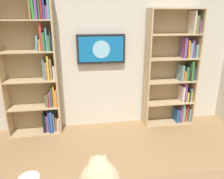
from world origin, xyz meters
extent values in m
cube|color=beige|center=(0.00, -2.23, 1.35)|extent=(4.52, 0.06, 2.70)
cube|color=tan|center=(-1.57, -2.04, 0.98)|extent=(0.02, 0.28, 1.96)
cube|color=tan|center=(-0.72, -2.04, 0.98)|extent=(0.02, 0.28, 1.96)
cube|color=tan|center=(-1.14, -2.17, 0.98)|extent=(0.87, 0.01, 1.96)
cube|color=tan|center=(-1.14, -2.04, 0.01)|extent=(0.83, 0.27, 0.02)
cube|color=tan|center=(-1.14, -2.04, 0.40)|extent=(0.83, 0.27, 0.02)
cube|color=tan|center=(-1.14, -2.04, 0.79)|extent=(0.83, 0.27, 0.02)
cube|color=tan|center=(-1.14, -2.04, 1.17)|extent=(0.83, 0.27, 0.02)
cube|color=tan|center=(-1.14, -2.04, 1.56)|extent=(0.83, 0.27, 0.02)
cube|color=tan|center=(-1.14, -2.04, 1.95)|extent=(0.83, 0.27, 0.02)
cube|color=#6E989D|center=(-1.53, -2.03, 0.14)|extent=(0.03, 0.20, 0.24)
cube|color=#916D4E|center=(-1.51, -2.05, 0.12)|extent=(0.02, 0.14, 0.20)
cube|color=red|center=(-1.48, -2.05, 0.18)|extent=(0.03, 0.19, 0.31)
cube|color=olive|center=(-1.45, -2.02, 0.15)|extent=(0.04, 0.12, 0.26)
cube|color=#6AA1B2|center=(-1.41, -2.03, 0.19)|extent=(0.02, 0.19, 0.34)
cube|color=#855688|center=(-1.38, -2.04, 0.16)|extent=(0.03, 0.20, 0.27)
cube|color=#82508D|center=(-1.35, -2.04, 0.13)|extent=(0.02, 0.22, 0.22)
cube|color=#265593|center=(-1.31, -2.05, 0.14)|extent=(0.04, 0.22, 0.23)
cube|color=gold|center=(-1.54, -2.05, 0.49)|extent=(0.03, 0.17, 0.16)
cube|color=#6898B2|center=(-1.51, -2.04, 0.53)|extent=(0.02, 0.18, 0.23)
cube|color=black|center=(-1.48, -2.03, 0.51)|extent=(0.02, 0.17, 0.21)
cube|color=gold|center=(-1.45, -2.05, 0.49)|extent=(0.03, 0.23, 0.17)
cube|color=#6F4389|center=(-1.42, -2.04, 0.58)|extent=(0.05, 0.17, 0.34)
cube|color=silver|center=(-1.37, -2.05, 0.54)|extent=(0.04, 0.21, 0.27)
cube|color=#2E548B|center=(-1.53, -2.03, 0.89)|extent=(0.03, 0.13, 0.18)
cube|color=#211F2F|center=(-1.50, -2.05, 0.92)|extent=(0.02, 0.21, 0.24)
cube|color=#42863C|center=(-1.47, -2.02, 0.96)|extent=(0.04, 0.21, 0.33)
cube|color=#2A2920|center=(-1.44, -2.03, 0.95)|extent=(0.04, 0.15, 0.31)
cube|color=#35834C|center=(-1.40, -2.05, 0.91)|extent=(0.03, 0.20, 0.23)
cube|color=orange|center=(-1.37, -2.04, 0.88)|extent=(0.03, 0.16, 0.16)
cube|color=olive|center=(-1.33, -2.04, 0.90)|extent=(0.03, 0.16, 0.20)
cube|color=#6F96A8|center=(-1.30, -2.03, 0.93)|extent=(0.04, 0.22, 0.27)
cube|color=beige|center=(-1.53, -2.03, 1.29)|extent=(0.03, 0.14, 0.21)
cube|color=#5C9E9C|center=(-1.51, -2.04, 1.28)|extent=(0.02, 0.24, 0.20)
cube|color=#6E4A91|center=(-1.47, -2.03, 1.33)|extent=(0.05, 0.13, 0.30)
cube|color=#719EB1|center=(-1.43, -2.05, 1.30)|extent=(0.03, 0.20, 0.24)
cube|color=orange|center=(-1.38, -2.05, 1.33)|extent=(0.04, 0.21, 0.29)
cube|color=black|center=(-1.35, -2.04, 1.30)|extent=(0.02, 0.13, 0.22)
cube|color=#7A4A8F|center=(-1.32, -2.03, 1.35)|extent=(0.04, 0.19, 0.33)
cube|color=#814D88|center=(-1.54, -2.03, 1.68)|extent=(0.03, 0.15, 0.21)
cube|color=#3F7244|center=(-1.50, -2.04, 1.72)|extent=(0.04, 0.15, 0.29)
cube|color=olive|center=(-1.46, -2.03, 1.71)|extent=(0.03, 0.20, 0.27)
cube|color=beige|center=(-1.43, -2.05, 1.75)|extent=(0.03, 0.22, 0.35)
cube|color=tan|center=(0.75, -2.04, 1.12)|extent=(0.02, 0.28, 2.24)
cube|color=tan|center=(1.54, -2.04, 1.12)|extent=(0.02, 0.28, 2.24)
cube|color=tan|center=(1.14, -2.17, 1.12)|extent=(0.82, 0.01, 2.24)
cube|color=tan|center=(1.14, -2.04, 0.01)|extent=(0.77, 0.27, 0.02)
cube|color=tan|center=(1.14, -2.04, 0.45)|extent=(0.77, 0.27, 0.02)
cube|color=tan|center=(1.14, -2.04, 0.90)|extent=(0.77, 0.27, 0.02)
cube|color=tan|center=(1.14, -2.04, 1.34)|extent=(0.77, 0.27, 0.02)
cube|color=tan|center=(1.14, -2.04, 1.79)|extent=(0.77, 0.27, 0.02)
cube|color=beige|center=(0.78, -2.04, 0.12)|extent=(0.03, 0.23, 0.21)
cube|color=#A06739|center=(0.82, -2.05, 0.13)|extent=(0.03, 0.16, 0.23)
cube|color=#6D91AF|center=(0.85, -2.04, 0.18)|extent=(0.03, 0.16, 0.31)
cube|color=#32529C|center=(0.89, -2.03, 0.20)|extent=(0.04, 0.24, 0.36)
cube|color=navy|center=(0.92, -2.03, 0.20)|extent=(0.02, 0.20, 0.35)
cube|color=#7C4885|center=(0.96, -2.04, 0.16)|extent=(0.04, 0.13, 0.27)
cube|color=black|center=(1.00, -2.05, 0.17)|extent=(0.04, 0.19, 0.31)
cube|color=orange|center=(0.78, -2.04, 0.60)|extent=(0.03, 0.24, 0.27)
cube|color=orange|center=(0.82, -2.05, 0.64)|extent=(0.03, 0.16, 0.35)
cube|color=#3F704C|center=(0.85, -2.04, 0.62)|extent=(0.02, 0.19, 0.31)
cube|color=#815084|center=(0.88, -2.02, 0.58)|extent=(0.02, 0.15, 0.24)
cube|color=#B93437|center=(0.91, -2.03, 0.57)|extent=(0.02, 0.19, 0.20)
cube|color=#3F7142|center=(0.94, -2.03, 0.55)|extent=(0.03, 0.14, 0.18)
cube|color=silver|center=(0.78, -2.03, 1.01)|extent=(0.03, 0.14, 0.20)
cube|color=#9F7247|center=(0.82, -2.03, 1.07)|extent=(0.03, 0.13, 0.33)
cube|color=gold|center=(0.86, -2.04, 1.10)|extent=(0.02, 0.21, 0.37)
cube|color=olive|center=(0.89, -2.04, 1.04)|extent=(0.03, 0.21, 0.27)
cube|color=#5F8DA2|center=(0.93, -2.05, 1.07)|extent=(0.03, 0.15, 0.32)
cube|color=#1B252D|center=(0.78, -2.03, 1.49)|extent=(0.04, 0.18, 0.28)
cube|color=#426F44|center=(0.81, -2.04, 1.46)|extent=(0.03, 0.16, 0.22)
cube|color=#61A2B2|center=(0.85, -2.04, 1.52)|extent=(0.02, 0.14, 0.33)
cube|color=#317540|center=(0.88, -2.04, 1.48)|extent=(0.03, 0.23, 0.26)
cube|color=#C03A36|center=(0.92, -2.02, 1.55)|extent=(0.03, 0.15, 0.40)
cube|color=gold|center=(0.95, -2.03, 1.44)|extent=(0.02, 0.13, 0.16)
cube|color=#6198B3|center=(0.99, -2.05, 1.46)|extent=(0.04, 0.14, 0.22)
cube|color=#5A9DAC|center=(0.78, -2.05, 1.94)|extent=(0.03, 0.23, 0.28)
cube|color=#844F81|center=(0.81, -2.04, 1.89)|extent=(0.03, 0.16, 0.18)
cube|color=#36449E|center=(0.85, -2.03, 1.99)|extent=(0.03, 0.14, 0.38)
cube|color=#B52B2F|center=(0.88, -2.04, 2.00)|extent=(0.02, 0.17, 0.40)
cube|color=#308043|center=(0.91, -2.03, 1.97)|extent=(0.02, 0.14, 0.35)
cube|color=#7A468E|center=(0.95, -2.04, 1.98)|extent=(0.03, 0.23, 0.36)
cube|color=#35873B|center=(0.99, -2.03, 1.94)|extent=(0.05, 0.21, 0.30)
cube|color=olive|center=(1.03, -2.03, 1.93)|extent=(0.02, 0.18, 0.26)
cube|color=black|center=(0.03, -2.15, 1.34)|extent=(0.78, 0.06, 0.46)
cube|color=#146BB2|center=(0.03, -2.12, 1.34)|extent=(0.71, 0.01, 0.39)
cylinder|color=#8CCCEA|center=(0.03, -2.11, 1.34)|extent=(0.28, 0.00, 0.28)
sphere|color=#D1B284|center=(0.33, 0.36, 1.05)|extent=(0.13, 0.13, 0.13)
cone|color=#D1B284|center=(0.29, 0.36, 1.10)|extent=(0.06, 0.06, 0.07)
cone|color=#D1B284|center=(0.36, 0.36, 1.10)|extent=(0.06, 0.06, 0.07)
cone|color=beige|center=(0.29, 0.37, 1.09)|extent=(0.03, 0.03, 0.05)
cone|color=beige|center=(0.36, 0.37, 1.09)|extent=(0.03, 0.03, 0.05)
camera|label=1|loc=(0.41, 1.36, 1.82)|focal=35.03mm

